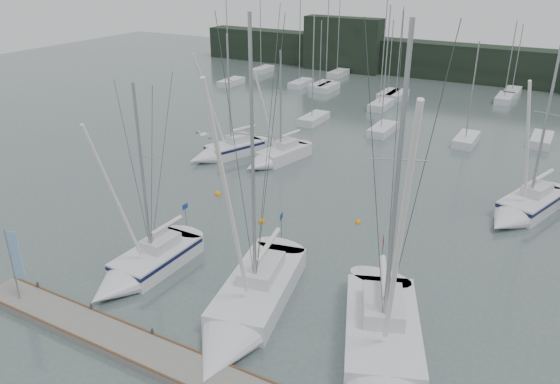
{
  "coord_description": "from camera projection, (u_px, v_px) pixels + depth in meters",
  "views": [
    {
      "loc": [
        13.39,
        -19.25,
        16.82
      ],
      "look_at": [
        -0.19,
        5.0,
        4.61
      ],
      "focal_mm": 35.0,
      "sensor_mm": 36.0,
      "label": 1
    }
  ],
  "objects": [
    {
      "name": "sailboat_mid_a",
      "position": [
        223.0,
        152.0,
        48.67
      ],
      "size": [
        4.82,
        7.62,
        11.44
      ],
      "rotation": [
        0.0,
        0.0,
        -0.37
      ],
      "color": "silver",
      "rests_on": "ground"
    },
    {
      "name": "buoy_c",
      "position": [
        218.0,
        194.0,
        41.43
      ],
      "size": [
        0.56,
        0.56,
        0.56
      ],
      "primitive_type": "sphere",
      "color": "orange",
      "rests_on": "ground"
    },
    {
      "name": "sailboat_near_left",
      "position": [
        139.0,
        270.0,
        30.58
      ],
      "size": [
        2.73,
        8.03,
        11.79
      ],
      "rotation": [
        0.0,
        0.0,
        -0.02
      ],
      "color": "silver",
      "rests_on": "ground"
    },
    {
      "name": "dock",
      "position": [
        173.0,
        364.0,
        24.06
      ],
      "size": [
        24.0,
        2.0,
        0.4
      ],
      "primitive_type": "cube",
      "color": "slate",
      "rests_on": "ground"
    },
    {
      "name": "mast_forest",
      "position": [
        414.0,
        102.0,
        65.02
      ],
      "size": [
        60.89,
        28.22,
        14.84
      ],
      "color": "silver",
      "rests_on": "ground"
    },
    {
      "name": "sailboat_near_center",
      "position": [
        243.0,
        316.0,
        26.69
      ],
      "size": [
        5.31,
        11.43,
        15.71
      ],
      "rotation": [
        0.0,
        0.0,
        0.21
      ],
      "color": "silver",
      "rests_on": "ground"
    },
    {
      "name": "ground",
      "position": [
        236.0,
        308.0,
        28.14
      ],
      "size": [
        160.0,
        160.0,
        0.0
      ],
      "primitive_type": "plane",
      "color": "#4C5D5A",
      "rests_on": "ground"
    },
    {
      "name": "buoy_b",
      "position": [
        358.0,
        223.0,
        37.1
      ],
      "size": [
        0.45,
        0.45,
        0.45
      ],
      "primitive_type": "sphere",
      "color": "orange",
      "rests_on": "ground"
    },
    {
      "name": "far_treeline",
      "position": [
        479.0,
        64.0,
        76.66
      ],
      "size": [
        90.0,
        4.0,
        5.0
      ],
      "primitive_type": "cube",
      "color": "black",
      "rests_on": "ground"
    },
    {
      "name": "sailboat_mid_b",
      "position": [
        273.0,
        158.0,
        47.29
      ],
      "size": [
        3.69,
        7.3,
        10.31
      ],
      "rotation": [
        0.0,
        0.0,
        -0.22
      ],
      "color": "silver",
      "rests_on": "ground"
    },
    {
      "name": "sailboat_mid_d",
      "position": [
        522.0,
        209.0,
        37.64
      ],
      "size": [
        5.0,
        8.6,
        12.05
      ],
      "rotation": [
        0.0,
        0.0,
        -0.32
      ],
      "color": "silver",
      "rests_on": "ground"
    },
    {
      "name": "seagull",
      "position": [
        204.0,
        135.0,
        25.54
      ],
      "size": [
        1.07,
        0.53,
        0.22
      ],
      "rotation": [
        0.0,
        0.0,
        -0.37
      ],
      "color": "silver",
      "rests_on": "ground"
    },
    {
      "name": "dock_banner",
      "position": [
        15.0,
        259.0,
        27.27
      ],
      "size": [
        0.57,
        0.28,
        4.04
      ],
      "rotation": [
        0.0,
        0.0,
        0.4
      ],
      "color": "#95989C",
      "rests_on": "dock"
    },
    {
      "name": "sailboat_near_right",
      "position": [
        384.0,
        366.0,
        23.34
      ],
      "size": [
        6.97,
        11.04,
        15.91
      ],
      "rotation": [
        0.0,
        0.0,
        0.37
      ],
      "color": "silver",
      "rests_on": "ground"
    },
    {
      "name": "far_building_left",
      "position": [
        343.0,
        44.0,
        83.41
      ],
      "size": [
        12.0,
        3.0,
        8.0
      ],
      "primitive_type": "cube",
      "color": "black",
      "rests_on": "ground"
    },
    {
      "name": "buoy_a",
      "position": [
        262.0,
        222.0,
        37.2
      ],
      "size": [
        0.5,
        0.5,
        0.5
      ],
      "primitive_type": "sphere",
      "color": "orange",
      "rests_on": "ground"
    }
  ]
}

